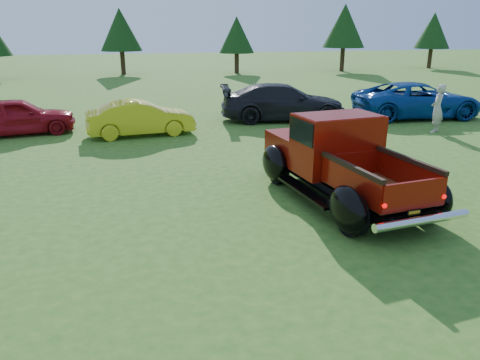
{
  "coord_description": "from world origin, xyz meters",
  "views": [
    {
      "loc": [
        -2.48,
        -8.07,
        3.71
      ],
      "look_at": [
        -0.58,
        0.2,
        0.89
      ],
      "focal_mm": 35.0,
      "sensor_mm": 36.0,
      "label": 1
    }
  ],
  "objects_px": {
    "pickup_truck": "(336,158)",
    "show_car_yellow": "(141,118)",
    "show_car_grey": "(283,102)",
    "show_car_blue": "(418,100)",
    "tree_east": "(344,26)",
    "tree_mid_left": "(120,30)",
    "tree_far_east": "(433,31)",
    "spectator": "(437,108)",
    "tree_mid_right": "(237,35)",
    "show_car_red": "(17,116)"
  },
  "relations": [
    {
      "from": "show_car_yellow",
      "to": "show_car_red",
      "type": "bearing_deg",
      "value": 68.76
    },
    {
      "from": "tree_far_east",
      "to": "tree_east",
      "type": "bearing_deg",
      "value": -173.66
    },
    {
      "from": "show_car_red",
      "to": "tree_mid_right",
      "type": "bearing_deg",
      "value": -41.92
    },
    {
      "from": "pickup_truck",
      "to": "show_car_blue",
      "type": "bearing_deg",
      "value": 40.35
    },
    {
      "from": "pickup_truck",
      "to": "show_car_blue",
      "type": "relative_size",
      "value": 0.99
    },
    {
      "from": "show_car_yellow",
      "to": "show_car_grey",
      "type": "distance_m",
      "value": 5.96
    },
    {
      "from": "tree_far_east",
      "to": "tree_mid_left",
      "type": "bearing_deg",
      "value": 178.94
    },
    {
      "from": "tree_mid_right",
      "to": "show_car_blue",
      "type": "xyz_separation_m",
      "value": [
        3.17,
        -20.63,
        -2.24
      ]
    },
    {
      "from": "pickup_truck",
      "to": "tree_mid_left",
      "type": "bearing_deg",
      "value": 91.82
    },
    {
      "from": "tree_mid_right",
      "to": "tree_far_east",
      "type": "xyz_separation_m",
      "value": [
        18.0,
        0.5,
        0.27
      ]
    },
    {
      "from": "tree_east",
      "to": "spectator",
      "type": "height_order",
      "value": "tree_east"
    },
    {
      "from": "tree_mid_left",
      "to": "show_car_blue",
      "type": "xyz_separation_m",
      "value": [
        12.17,
        -21.63,
        -2.65
      ]
    },
    {
      "from": "show_car_grey",
      "to": "show_car_blue",
      "type": "relative_size",
      "value": 0.96
    },
    {
      "from": "tree_east",
      "to": "show_car_yellow",
      "type": "xyz_separation_m",
      "value": [
        -17.25,
        -20.96,
        -3.05
      ]
    },
    {
      "from": "show_car_red",
      "to": "tree_far_east",
      "type": "bearing_deg",
      "value": -66.0
    },
    {
      "from": "tree_far_east",
      "to": "spectator",
      "type": "distance_m",
      "value": 28.69
    },
    {
      "from": "tree_east",
      "to": "show_car_yellow",
      "type": "relative_size",
      "value": 1.46
    },
    {
      "from": "tree_mid_left",
      "to": "tree_east",
      "type": "height_order",
      "value": "tree_east"
    },
    {
      "from": "show_car_red",
      "to": "show_car_blue",
      "type": "distance_m",
      "value": 15.67
    },
    {
      "from": "tree_east",
      "to": "pickup_truck",
      "type": "height_order",
      "value": "tree_east"
    },
    {
      "from": "tree_east",
      "to": "tree_far_east",
      "type": "height_order",
      "value": "tree_east"
    },
    {
      "from": "tree_mid_right",
      "to": "show_car_yellow",
      "type": "relative_size",
      "value": 1.19
    },
    {
      "from": "show_car_red",
      "to": "spectator",
      "type": "bearing_deg",
      "value": -111.83
    },
    {
      "from": "show_car_grey",
      "to": "show_car_blue",
      "type": "height_order",
      "value": "show_car_grey"
    },
    {
      "from": "show_car_yellow",
      "to": "show_car_grey",
      "type": "relative_size",
      "value": 0.73
    },
    {
      "from": "show_car_red",
      "to": "show_car_yellow",
      "type": "relative_size",
      "value": 1.04
    },
    {
      "from": "tree_mid_right",
      "to": "show_car_blue",
      "type": "height_order",
      "value": "tree_mid_right"
    },
    {
      "from": "tree_mid_right",
      "to": "spectator",
      "type": "relative_size",
      "value": 2.55
    },
    {
      "from": "tree_east",
      "to": "tree_mid_right",
      "type": "bearing_deg",
      "value": 176.82
    },
    {
      "from": "tree_mid_right",
      "to": "tree_far_east",
      "type": "height_order",
      "value": "tree_far_east"
    },
    {
      "from": "pickup_truck",
      "to": "tree_east",
      "type": "bearing_deg",
      "value": 57.53
    },
    {
      "from": "show_car_yellow",
      "to": "tree_far_east",
      "type": "bearing_deg",
      "value": -56.78
    },
    {
      "from": "tree_mid_right",
      "to": "show_car_blue",
      "type": "bearing_deg",
      "value": -81.26
    },
    {
      "from": "pickup_truck",
      "to": "show_car_blue",
      "type": "distance_m",
      "value": 10.87
    },
    {
      "from": "tree_mid_left",
      "to": "spectator",
      "type": "xyz_separation_m",
      "value": [
        11.2,
        -24.33,
        -2.52
      ]
    },
    {
      "from": "tree_far_east",
      "to": "show_car_yellow",
      "type": "xyz_separation_m",
      "value": [
        -26.25,
        -21.96,
        -2.64
      ]
    },
    {
      "from": "tree_east",
      "to": "tree_mid_left",
      "type": "bearing_deg",
      "value": 175.24
    },
    {
      "from": "spectator",
      "to": "show_car_grey",
      "type": "bearing_deg",
      "value": -76.73
    },
    {
      "from": "tree_mid_right",
      "to": "pickup_truck",
      "type": "relative_size",
      "value": 0.84
    },
    {
      "from": "tree_far_east",
      "to": "show_car_yellow",
      "type": "height_order",
      "value": "tree_far_east"
    },
    {
      "from": "tree_east",
      "to": "tree_far_east",
      "type": "bearing_deg",
      "value": 6.34
    },
    {
      "from": "pickup_truck",
      "to": "show_car_grey",
      "type": "relative_size",
      "value": 1.03
    },
    {
      "from": "tree_east",
      "to": "tree_far_east",
      "type": "xyz_separation_m",
      "value": [
        9.0,
        1.0,
        -0.41
      ]
    },
    {
      "from": "tree_far_east",
      "to": "pickup_truck",
      "type": "height_order",
      "value": "tree_far_east"
    },
    {
      "from": "show_car_grey",
      "to": "tree_mid_right",
      "type": "bearing_deg",
      "value": 0.48
    },
    {
      "from": "spectator",
      "to": "show_car_red",
      "type": "bearing_deg",
      "value": -52.01
    },
    {
      "from": "pickup_truck",
      "to": "show_car_yellow",
      "type": "bearing_deg",
      "value": 112.21
    },
    {
      "from": "tree_east",
      "to": "show_car_yellow",
      "type": "bearing_deg",
      "value": -129.45
    },
    {
      "from": "show_car_yellow",
      "to": "pickup_truck",
      "type": "bearing_deg",
      "value": -156.96
    },
    {
      "from": "tree_mid_left",
      "to": "spectator",
      "type": "distance_m",
      "value": 26.91
    }
  ]
}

